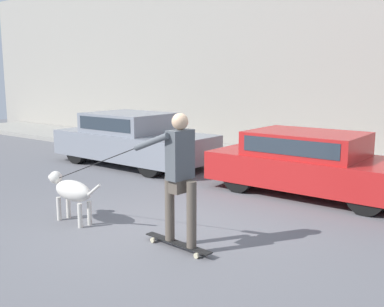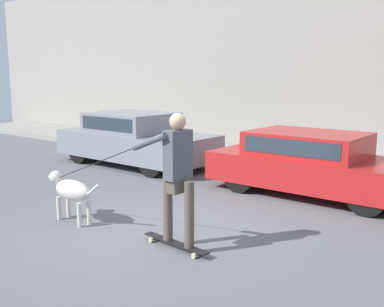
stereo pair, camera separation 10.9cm
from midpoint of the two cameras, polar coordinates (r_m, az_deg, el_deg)
ground_plane at (r=6.69m, az=-3.56°, el=-9.73°), size 36.00×36.00×0.00m
back_wall at (r=12.42m, az=18.43°, el=11.90°), size 32.00×0.30×5.59m
sidewalk_curb at (r=11.33m, az=15.36°, el=-1.54°), size 30.00×2.42×0.15m
parked_car_0 at (r=11.49m, az=-7.78°, el=1.76°), size 4.20×1.87×1.32m
parked_car_1 at (r=8.81m, az=14.56°, el=-1.26°), size 3.91×1.67×1.19m
dog at (r=7.17m, az=-15.49°, el=-4.60°), size 1.28×0.35×0.75m
skateboarder at (r=5.70m, az=-2.19°, el=-2.44°), size 2.96×0.52×1.78m
fire_hydrant at (r=13.79m, az=-11.92°, el=2.00°), size 0.18×0.18×0.78m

